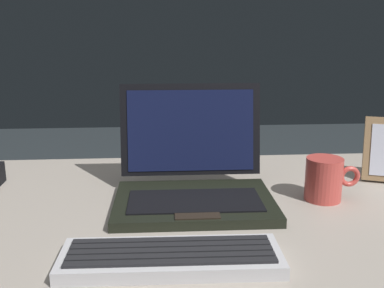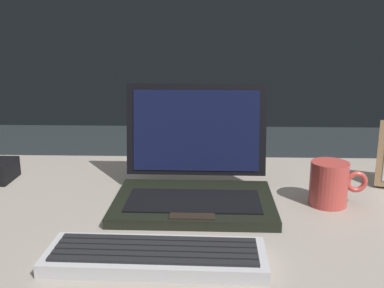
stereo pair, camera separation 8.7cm
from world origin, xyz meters
name	(u,v)px [view 1 (the left image)]	position (x,y,z in m)	size (l,w,h in m)	color
desk	(216,259)	(0.00, 0.00, 0.59)	(1.58, 0.74, 0.71)	#9E9488
laptop_front	(193,180)	(-0.04, 0.04, 0.75)	(0.32, 0.26, 0.23)	black
external_keyboard	(171,257)	(-0.10, -0.21, 0.72)	(0.34, 0.12, 0.03)	#BBB9BD
coffee_mug	(325,179)	(0.23, 0.03, 0.75)	(0.11, 0.08, 0.09)	#BA413B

